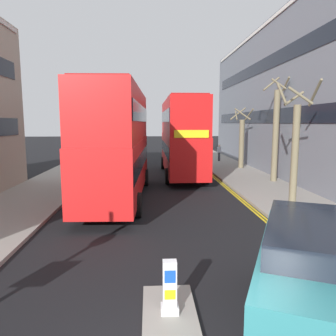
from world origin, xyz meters
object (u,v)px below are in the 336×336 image
(double_decker_bus_oncoming, at_px, (182,135))
(pedestrian_far, at_px, (219,152))
(taxi_minivan, at_px, (315,282))
(keep_left_bollard, at_px, (170,289))
(double_decker_bus_away, at_px, (117,140))

(double_decker_bus_oncoming, xyz_separation_m, pedestrian_far, (4.55, 7.80, -2.04))
(taxi_minivan, relative_size, pedestrian_far, 3.18)
(keep_left_bollard, xyz_separation_m, double_decker_bus_oncoming, (2.04, 17.66, 2.42))
(taxi_minivan, bearing_deg, pedestrian_far, 81.29)
(double_decker_bus_oncoming, relative_size, taxi_minivan, 2.10)
(double_decker_bus_oncoming, height_order, pedestrian_far, double_decker_bus_oncoming)
(double_decker_bus_away, height_order, double_decker_bus_oncoming, same)
(keep_left_bollard, xyz_separation_m, pedestrian_far, (6.59, 25.46, 0.38))
(double_decker_bus_oncoming, distance_m, taxi_minivan, 18.53)
(keep_left_bollard, bearing_deg, double_decker_bus_away, 100.78)
(double_decker_bus_away, distance_m, pedestrian_far, 17.37)
(double_decker_bus_away, relative_size, taxi_minivan, 2.11)
(keep_left_bollard, bearing_deg, taxi_minivan, -16.35)
(double_decker_bus_oncoming, xyz_separation_m, taxi_minivan, (0.54, -18.42, -1.96))
(pedestrian_far, bearing_deg, double_decker_bus_oncoming, -120.29)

